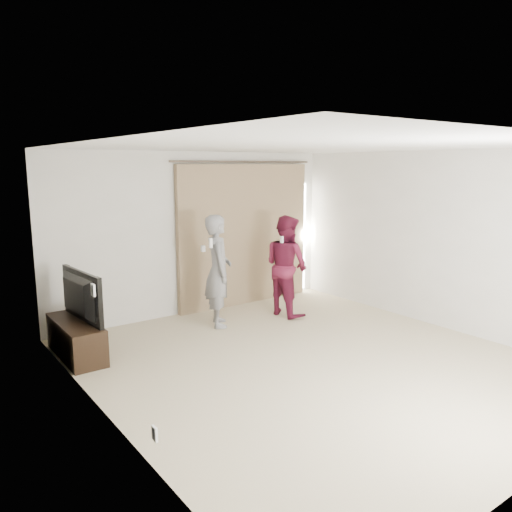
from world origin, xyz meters
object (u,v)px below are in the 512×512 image
at_px(tv, 73,297).
at_px(person_man, 218,271).
at_px(tv_console, 76,339).
at_px(person_woman, 286,266).

xyz_separation_m(tv, person_man, (2.12, 0.02, 0.06)).
distance_m(tv_console, tv, 0.55).
relative_size(tv_console, person_man, 0.71).
relative_size(tv_console, person_woman, 0.74).
distance_m(person_man, person_woman, 1.19).
relative_size(tv_console, tv, 1.08).
relative_size(person_man, person_woman, 1.04).
bearing_deg(tv_console, person_woman, -2.75).
bearing_deg(tv, tv_console, -0.00).
bearing_deg(person_man, person_woman, -8.41).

